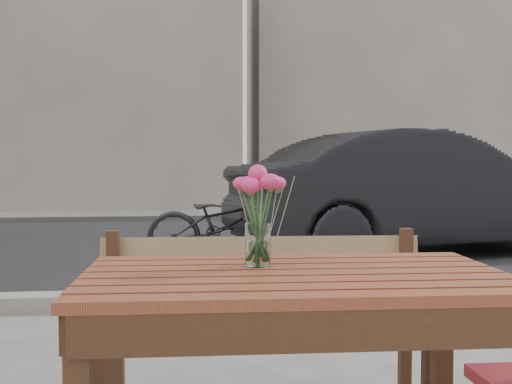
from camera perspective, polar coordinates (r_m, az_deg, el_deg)
street at (r=7.20m, az=-3.43°, el=-6.07°), size 30.00×8.12×0.12m
backdrop_buildings at (r=16.62m, az=-4.74°, el=11.43°), size 15.50×4.00×8.00m
main_table at (r=2.04m, az=3.46°, el=-10.82°), size 1.34×0.81×0.81m
main_bench at (r=2.78m, az=0.62°, el=-10.19°), size 1.43×0.49×0.87m
main_vase at (r=2.10m, az=0.16°, el=-1.01°), size 0.18×0.18×0.33m
parked_car at (r=8.09m, az=14.06°, el=-0.06°), size 4.75×2.48×1.49m
bicycle at (r=7.08m, az=-2.69°, el=-2.75°), size 1.77×0.74×0.91m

